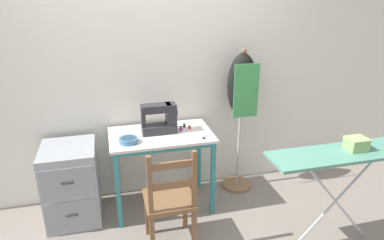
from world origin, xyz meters
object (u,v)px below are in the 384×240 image
object	(u,v)px
fabric_bowl	(128,140)
dress_form	(242,93)
wooden_chair	(170,201)
storage_box	(356,144)
sewing_machine	(161,119)
ironing_board	(343,158)
thread_spool_far_edge	(189,127)
thread_spool_mid_table	(184,126)
scissors	(205,137)
filing_cabinet	(72,183)
thread_spool_near_machine	(181,129)

from	to	relation	value
fabric_bowl	dress_form	size ratio (longest dim) A/B	0.11
wooden_chair	storage_box	size ratio (longest dim) A/B	5.83
sewing_machine	wooden_chair	xyz separation A→B (m)	(-0.05, -0.63, -0.47)
wooden_chair	storage_box	world-z (taller)	storage_box
wooden_chair	ironing_board	distance (m)	1.41
sewing_machine	thread_spool_far_edge	xyz separation A→B (m)	(0.28, 0.02, -0.12)
sewing_machine	thread_spool_mid_table	size ratio (longest dim) A/B	8.77
thread_spool_mid_table	ironing_board	bearing A→B (deg)	-44.46
storage_box	sewing_machine	bearing A→B (deg)	145.77
thread_spool_far_edge	scissors	bearing A→B (deg)	-68.32
scissors	ironing_board	distance (m)	1.16
wooden_chair	sewing_machine	bearing A→B (deg)	85.67
scissors	thread_spool_mid_table	bearing A→B (deg)	115.21
scissors	filing_cabinet	distance (m)	1.30
dress_form	ironing_board	size ratio (longest dim) A/B	1.26
sewing_machine	storage_box	size ratio (longest dim) A/B	2.13
thread_spool_mid_table	thread_spool_near_machine	bearing A→B (deg)	-123.80
dress_form	ironing_board	world-z (taller)	dress_form
ironing_board	wooden_chair	bearing A→B (deg)	166.37
thread_spool_far_edge	storage_box	xyz separation A→B (m)	(1.10, -0.95, 0.13)
wooden_chair	filing_cabinet	xyz separation A→B (m)	(-0.80, 0.60, -0.07)
thread_spool_near_machine	dress_form	bearing A→B (deg)	10.14
sewing_machine	filing_cabinet	size ratio (longest dim) A/B	0.46
ironing_board	storage_box	bearing A→B (deg)	6.09
sewing_machine	fabric_bowl	xyz separation A→B (m)	(-0.32, -0.16, -0.11)
fabric_bowl	wooden_chair	size ratio (longest dim) A/B	0.18
fabric_bowl	thread_spool_near_machine	distance (m)	0.53
sewing_machine	thread_spool_far_edge	distance (m)	0.30
wooden_chair	ironing_board	world-z (taller)	wooden_chair
ironing_board	fabric_bowl	bearing A→B (deg)	153.59
ironing_board	storage_box	size ratio (longest dim) A/B	7.57
thread_spool_mid_table	filing_cabinet	size ratio (longest dim) A/B	0.05
thread_spool_mid_table	dress_form	size ratio (longest dim) A/B	0.03
dress_form	thread_spool_mid_table	bearing A→B (deg)	-176.05
storage_box	scissors	bearing A→B (deg)	144.29
thread_spool_near_machine	filing_cabinet	size ratio (longest dim) A/B	0.06
thread_spool_far_edge	ironing_board	distance (m)	1.38
thread_spool_far_edge	ironing_board	bearing A→B (deg)	-44.17
thread_spool_near_machine	ironing_board	bearing A→B (deg)	-40.91
ironing_board	storage_box	distance (m)	0.15
sewing_machine	ironing_board	distance (m)	1.59
thread_spool_near_machine	storage_box	distance (m)	1.51
dress_form	thread_spool_near_machine	bearing A→B (deg)	-169.86
thread_spool_far_edge	storage_box	size ratio (longest dim) A/B	0.21
scissors	thread_spool_near_machine	xyz separation A→B (m)	(-0.18, 0.20, 0.02)
thread_spool_mid_table	storage_box	xyz separation A→B (m)	(1.14, -1.00, 0.12)
fabric_bowl	storage_box	xyz separation A→B (m)	(1.69, -0.78, 0.12)
scissors	wooden_chair	world-z (taller)	wooden_chair
sewing_machine	thread_spool_near_machine	distance (m)	0.22
dress_form	ironing_board	distance (m)	1.16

